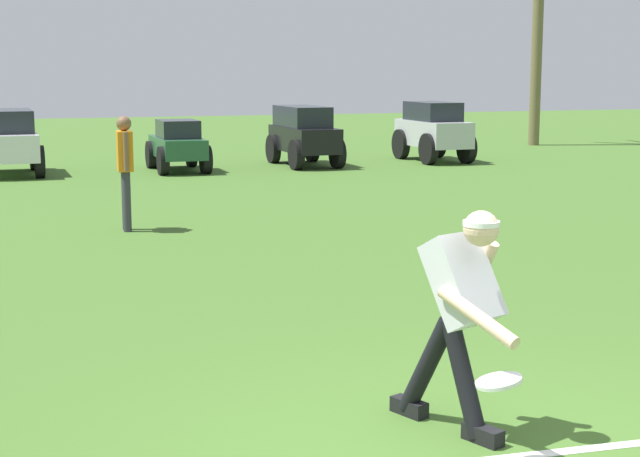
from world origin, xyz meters
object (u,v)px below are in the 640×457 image
at_px(parked_car_slot_c, 178,145).
at_px(parked_car_slot_d, 304,134).
at_px(teammate_near_sideline, 125,162).
at_px(parked_car_slot_e, 433,130).
at_px(frisbee_in_flight, 499,381).
at_px(parked_car_slot_b, 12,140).
at_px(frisbee_thrower, 461,308).

height_order(parked_car_slot_c, parked_car_slot_d, parked_car_slot_d).
xyz_separation_m(teammate_near_sideline, parked_car_slot_c, (2.09, 7.56, -0.38)).
xyz_separation_m(parked_car_slot_c, parked_car_slot_e, (6.18, 0.33, 0.18)).
bearing_deg(frisbee_in_flight, parked_car_slot_e, 66.13).
bearing_deg(parked_car_slot_d, teammate_near_sideline, -122.64).
bearing_deg(parked_car_slot_c, parked_car_slot_b, 173.54).
xyz_separation_m(parked_car_slot_d, parked_car_slot_e, (3.24, 0.05, 0.02)).
distance_m(frisbee_thrower, parked_car_slot_e, 17.73).
xyz_separation_m(frisbee_in_flight, parked_car_slot_b, (-2.20, 16.70, 0.23)).
bearing_deg(parked_car_slot_c, parked_car_slot_d, 5.40).
xyz_separation_m(parked_car_slot_b, parked_car_slot_d, (6.33, -0.11, 0.00)).
bearing_deg(teammate_near_sideline, parked_car_slot_c, 74.57).
bearing_deg(parked_car_slot_b, frisbee_thrower, -82.20).
bearing_deg(parked_car_slot_e, parked_car_slot_c, -176.93).
xyz_separation_m(frisbee_in_flight, parked_car_slot_e, (7.37, 16.65, 0.25)).
distance_m(frisbee_in_flight, parked_car_slot_b, 16.84).
bearing_deg(parked_car_slot_e, parked_car_slot_d, -179.04).
relative_size(parked_car_slot_b, parked_car_slot_e, 1.02).
relative_size(parked_car_slot_c, parked_car_slot_e, 0.93).
distance_m(parked_car_slot_b, parked_car_slot_d, 6.33).
distance_m(frisbee_thrower, parked_car_slot_d, 16.60).
bearing_deg(parked_car_slot_c, parked_car_slot_e, 3.07).
height_order(frisbee_thrower, frisbee_in_flight, frisbee_thrower).
bearing_deg(parked_car_slot_b, teammate_near_sideline, -80.68).
bearing_deg(parked_car_slot_d, parked_car_slot_e, 0.96).
xyz_separation_m(frisbee_in_flight, parked_car_slot_d, (4.12, 16.59, 0.23)).
bearing_deg(teammate_near_sideline, frisbee_thrower, -83.68).
xyz_separation_m(teammate_near_sideline, parked_car_slot_d, (5.02, 7.84, -0.22)).
xyz_separation_m(parked_car_slot_c, parked_car_slot_d, (2.93, 0.28, 0.16)).
distance_m(teammate_near_sideline, parked_car_slot_d, 9.31).
bearing_deg(parked_car_slot_e, parked_car_slot_b, 179.69).
bearing_deg(parked_car_slot_c, frisbee_in_flight, -94.18).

